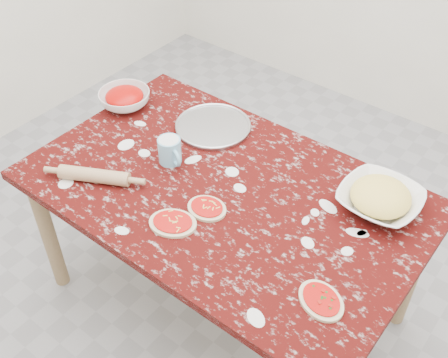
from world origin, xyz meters
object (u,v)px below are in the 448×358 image
at_px(sauce_bowl, 125,99).
at_px(cheese_bowl, 380,200).
at_px(rolling_pin, 94,176).
at_px(flour_mug, 170,151).
at_px(worktable, 224,203).
at_px(pizza_tray, 213,127).

xyz_separation_m(sauce_bowl, cheese_bowl, (1.28, 0.11, -0.00)).
bearing_deg(rolling_pin, flour_mug, 60.54).
bearing_deg(worktable, sauce_bowl, 167.08).
bearing_deg(cheese_bowl, worktable, -152.39).
bearing_deg(sauce_bowl, worktable, -12.92).
bearing_deg(flour_mug, pizza_tray, 91.76).
xyz_separation_m(worktable, sauce_bowl, (-0.74, 0.17, 0.12)).
xyz_separation_m(worktable, rolling_pin, (-0.44, -0.29, 0.11)).
relative_size(worktable, flour_mug, 11.28).
bearing_deg(pizza_tray, flour_mug, -88.24).
relative_size(cheese_bowl, flour_mug, 2.18).
bearing_deg(worktable, rolling_pin, -146.72).
bearing_deg(cheese_bowl, sauce_bowl, -174.96).
xyz_separation_m(sauce_bowl, flour_mug, (0.46, -0.18, 0.02)).
bearing_deg(sauce_bowl, cheese_bowl, 5.04).
relative_size(worktable, pizza_tray, 4.70).
distance_m(worktable, cheese_bowl, 0.62).
relative_size(worktable, rolling_pin, 5.42).
height_order(sauce_bowl, rolling_pin, sauce_bowl).
height_order(worktable, rolling_pin, rolling_pin).
relative_size(cheese_bowl, rolling_pin, 1.05).
distance_m(worktable, sauce_bowl, 0.77).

